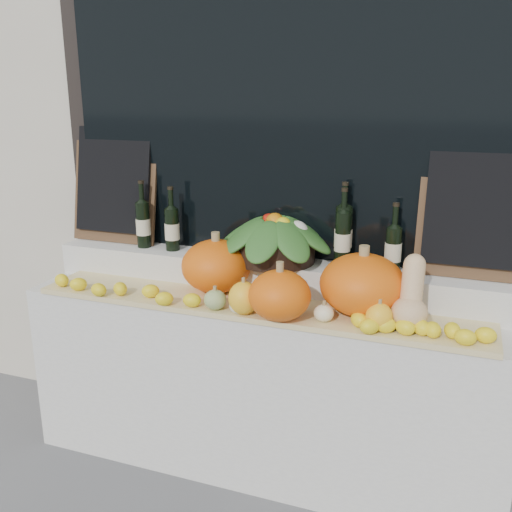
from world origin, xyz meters
TOP-DOWN VIEW (x-y plane):
  - storefront_facade at (0.00, 2.25)m, footprint 7.00×0.94m
  - display_sill at (0.00, 1.52)m, footprint 2.30×0.55m
  - rear_tier at (0.00, 1.68)m, footprint 2.30×0.25m
  - straw_bedding at (0.00, 1.40)m, footprint 2.10×0.32m
  - pumpkin_left at (-0.23, 1.51)m, footprint 0.44×0.44m
  - pumpkin_right at (0.48, 1.46)m, footprint 0.43×0.43m
  - pumpkin_center at (0.17, 1.28)m, footprint 0.32×0.32m
  - butternut_squash at (0.69, 1.39)m, footprint 0.15×0.21m
  - decorative_gourds at (0.15, 1.29)m, footprint 0.82×0.15m
  - lemon_heap at (0.00, 1.29)m, footprint 2.20×0.16m
  - produce_bowl at (0.02, 1.66)m, footprint 0.60×0.60m
  - wine_bottle_far_left at (-0.71, 1.67)m, footprint 0.08×0.08m
  - wine_bottle_near_left at (-0.54, 1.66)m, footprint 0.08×0.08m
  - wine_bottle_tall at (0.34, 1.71)m, footprint 0.08×0.08m
  - wine_bottle_near_right at (0.35, 1.68)m, footprint 0.08×0.08m
  - wine_bottle_far_right at (0.58, 1.69)m, footprint 0.08×0.08m
  - chalkboard_left at (-0.92, 1.74)m, footprint 0.50×0.14m
  - chalkboard_right at (0.92, 1.74)m, footprint 0.50×0.14m

SIDE VIEW (x-z plane):
  - display_sill at x=0.00m, z-range 0.00..0.88m
  - straw_bedding at x=0.00m, z-range 0.88..0.90m
  - lemon_heap at x=0.00m, z-range 0.91..0.97m
  - rear_tier at x=0.00m, z-range 0.88..1.04m
  - decorative_gourds at x=0.15m, z-range 0.88..1.05m
  - pumpkin_center at x=0.17m, z-range 0.91..1.12m
  - butternut_squash at x=0.69m, z-range 0.88..1.17m
  - pumpkin_left at x=-0.23m, z-range 0.91..1.16m
  - pumpkin_right at x=0.48m, z-range 0.90..1.17m
  - wine_bottle_far_right at x=0.58m, z-range 0.99..1.31m
  - wine_bottle_near_left at x=-0.54m, z-range 0.99..1.32m
  - produce_bowl at x=0.02m, z-range 1.04..1.28m
  - wine_bottle_far_left at x=-0.71m, z-range 0.99..1.34m
  - wine_bottle_near_right at x=0.35m, z-range 0.99..1.36m
  - wine_bottle_tall at x=0.34m, z-range 0.99..1.38m
  - chalkboard_left at x=-0.92m, z-range 1.05..1.67m
  - chalkboard_right at x=0.92m, z-range 1.05..1.67m
  - storefront_facade at x=0.00m, z-range 0.00..4.50m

